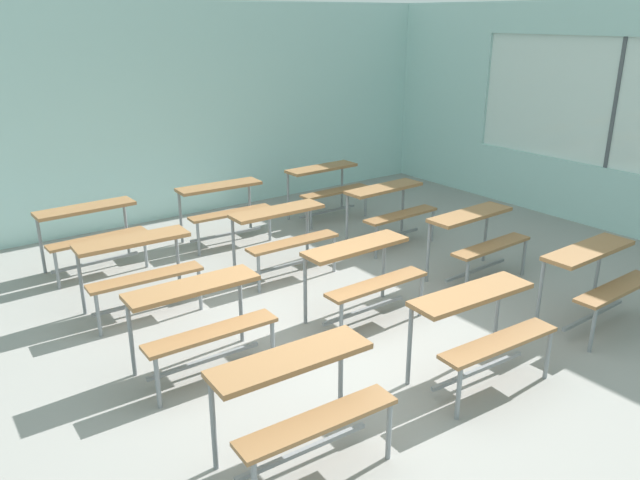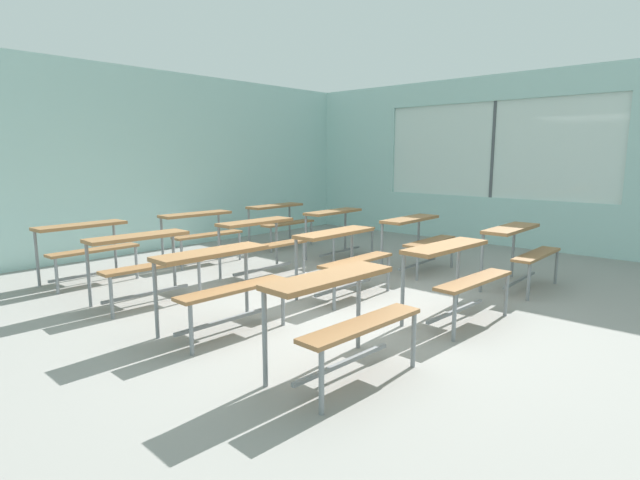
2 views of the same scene
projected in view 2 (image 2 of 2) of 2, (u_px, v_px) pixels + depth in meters
ground at (331, 312)px, 5.23m from camera, size 10.00×9.00×0.05m
wall_back at (119, 162)px, 7.96m from camera, size 10.00×0.12×3.00m
wall_right at (528, 165)px, 8.55m from camera, size 0.12×9.00×3.00m
desk_bench_r0c0 at (340, 301)px, 3.59m from camera, size 1.12×0.64×0.74m
desk_bench_r0c1 at (455, 264)px, 4.82m from camera, size 1.13×0.65×0.74m
desk_bench_r0c2 at (520, 242)px, 6.04m from camera, size 1.11×0.61×0.74m
desk_bench_r1c0 at (219, 271)px, 4.52m from camera, size 1.11×0.61×0.74m
desk_bench_r1c1 at (342, 247)px, 5.70m from camera, size 1.11×0.60×0.74m
desk_bench_r1c2 at (417, 231)px, 6.94m from camera, size 1.12×0.63×0.74m
desk_bench_r2c0 at (143, 252)px, 5.43m from camera, size 1.12×0.63×0.74m
desk_bench_r2c1 at (261, 234)px, 6.64m from camera, size 1.11×0.60×0.74m
desk_bench_r2c2 at (339, 222)px, 7.86m from camera, size 1.12×0.63×0.74m
desk_bench_r3c0 at (86, 239)px, 6.31m from camera, size 1.12×0.62×0.74m
desk_bench_r3c1 at (200, 225)px, 7.52m from camera, size 1.12×0.64×0.74m
desk_bench_r3c2 at (280, 215)px, 8.77m from camera, size 1.11×0.61×0.74m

